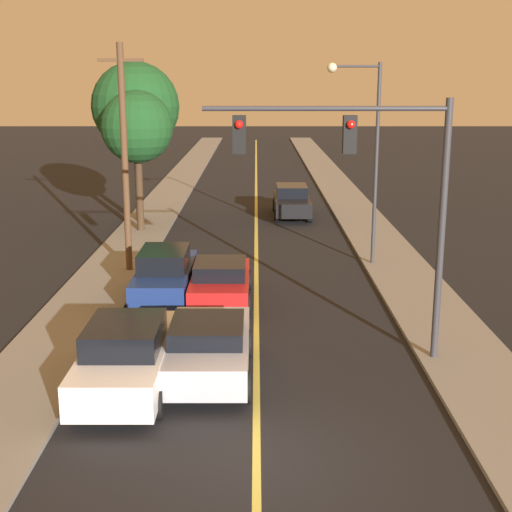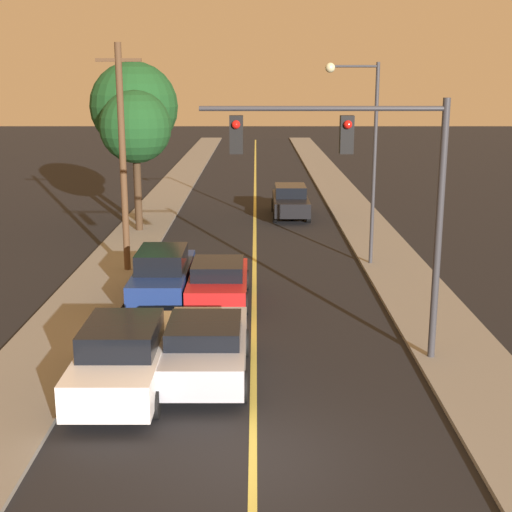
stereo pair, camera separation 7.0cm
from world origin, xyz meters
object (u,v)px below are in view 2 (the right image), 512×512
car_near_lane_second (220,280)px  traffic_signal_mast (366,174)px  car_outer_lane_front (126,355)px  tree_left_near (137,127)px  streetlamp_right (365,138)px  utility_pole_left (125,155)px  car_near_lane_front (207,347)px  tree_left_far (136,107)px  car_far_oncoming (292,201)px  car_outer_lane_second (165,274)px

car_near_lane_second → traffic_signal_mast: 7.51m
car_outer_lane_front → tree_left_near: tree_left_near is taller
car_outer_lane_front → streetlamp_right: bearing=58.2°
traffic_signal_mast → utility_pole_left: bearing=130.6°
car_near_lane_front → streetlamp_right: bearing=64.0°
streetlamp_right → tree_left_far: 13.06m
car_near_lane_front → tree_left_near: bearing=104.2°
car_far_oncoming → streetlamp_right: 11.20m
car_near_lane_second → streetlamp_right: (5.21, 4.60, 4.19)m
tree_left_near → car_near_lane_front: bearing=-75.8°
utility_pole_left → streetlamp_right: bearing=6.4°
car_outer_lane_second → car_near_lane_front: bearing=-74.1°
utility_pole_left → car_outer_lane_second: bearing=-61.8°
car_near_lane_second → tree_left_near: tree_left_near is taller
car_near_lane_second → car_far_oncoming: bearing=78.5°
car_outer_lane_second → streetlamp_right: 9.18m
car_far_oncoming → car_near_lane_second: bearing=78.5°
car_near_lane_second → car_outer_lane_front: 7.00m
tree_left_near → tree_left_far: (-0.40, 2.27, 0.84)m
tree_left_far → car_outer_lane_front: bearing=-81.8°
car_far_oncoming → car_near_lane_front: bearing=81.8°
car_near_lane_front → car_near_lane_second: size_ratio=1.03×
car_outer_lane_front → utility_pole_left: bearing=99.6°
car_near_lane_front → utility_pole_left: 10.94m
car_near_lane_front → tree_left_far: bearing=103.7°
car_far_oncoming → traffic_signal_mast: 20.24m
utility_pole_left → tree_left_near: bearing=95.6°
tree_left_near → utility_pole_left: bearing=-84.4°
streetlamp_right → car_near_lane_second: bearing=-138.5°
tree_left_far → car_far_oncoming: bearing=12.5°
car_near_lane_second → traffic_signal_mast: bearing=-52.8°
car_outer_lane_second → car_far_oncoming: size_ratio=0.98×
car_near_lane_second → utility_pole_left: 6.26m
car_outer_lane_front → car_far_oncoming: size_ratio=0.98×
car_outer_lane_front → utility_pole_left: size_ratio=0.59×
car_near_lane_front → car_near_lane_second: car_near_lane_front is taller
utility_pole_left → car_far_oncoming: bearing=59.4°
car_outer_lane_second → traffic_signal_mast: traffic_signal_mast is taller
traffic_signal_mast → tree_left_near: traffic_signal_mast is taller
car_near_lane_second → car_outer_lane_front: bearing=-105.1°
car_outer_lane_second → streetlamp_right: (7.03, 4.27, 4.08)m
traffic_signal_mast → utility_pole_left: (-7.40, 8.64, -0.43)m
car_outer_lane_second → tree_left_far: bearing=102.6°
car_far_oncoming → tree_left_near: tree_left_near is taller
streetlamp_right → tree_left_near: 11.35m
traffic_signal_mast → tree_left_near: (-8.10, 15.85, 0.09)m
car_near_lane_second → streetlamp_right: size_ratio=0.57×
car_outer_lane_second → car_near_lane_second: bearing=-10.3°
car_near_lane_second → streetlamp_right: bearing=41.5°
car_near_lane_second → streetlamp_right: 8.11m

